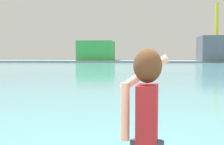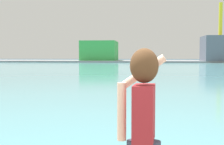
{
  "view_description": "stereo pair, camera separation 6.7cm",
  "coord_description": "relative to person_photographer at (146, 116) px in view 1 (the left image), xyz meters",
  "views": [
    {
      "loc": [
        -0.35,
        -2.31,
        2.25
      ],
      "look_at": [
        -0.9,
        3.36,
        1.91
      ],
      "focal_mm": 46.73,
      "sensor_mm": 36.0,
      "label": 1
    },
    {
      "loc": [
        -0.28,
        -2.31,
        2.25
      ],
      "look_at": [
        -0.9,
        3.36,
        1.91
      ],
      "focal_mm": 46.73,
      "sensor_mm": 36.0,
      "label": 2
    }
  ],
  "objects": [
    {
      "name": "ground_plane",
      "position": [
        0.29,
        49.44,
        -1.64
      ],
      "size": [
        220.0,
        220.0,
        0.0
      ],
      "primitive_type": "plane",
      "color": "#334751"
    },
    {
      "name": "harbor_water",
      "position": [
        0.29,
        51.44,
        -1.63
      ],
      "size": [
        140.0,
        100.0,
        0.02
      ],
      "primitive_type": "cube",
      "color": "#599EA8",
      "rests_on": "ground_plane"
    },
    {
      "name": "far_shore_dock",
      "position": [
        0.29,
        91.44,
        -1.41
      ],
      "size": [
        140.0,
        20.0,
        0.47
      ],
      "primitive_type": "cube",
      "color": "gray",
      "rests_on": "ground_plane"
    },
    {
      "name": "person_photographer",
      "position": [
        0.0,
        0.0,
        0.0
      ],
      "size": [
        0.53,
        0.56,
        1.74
      ],
      "rotation": [
        0.0,
        0.0,
        1.47
      ],
      "color": "#2D3342",
      "rests_on": "quay_promenade"
    },
    {
      "name": "warehouse_left",
      "position": [
        -14.21,
        91.38,
        1.93
      ],
      "size": [
        10.99,
        13.02,
        6.19
      ],
      "primitive_type": "cube",
      "color": "green",
      "rests_on": "far_shore_dock"
    },
    {
      "name": "warehouse_right",
      "position": [
        24.46,
        86.35,
        2.49
      ],
      "size": [
        13.96,
        9.71,
        7.32
      ],
      "primitive_type": "cube",
      "color": "slate",
      "rests_on": "far_shore_dock"
    },
    {
      "name": "port_crane",
      "position": [
        22.4,
        86.0,
        9.16
      ],
      "size": [
        3.97,
        11.79,
        16.82
      ],
      "color": "yellow",
      "rests_on": "far_shore_dock"
    }
  ]
}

